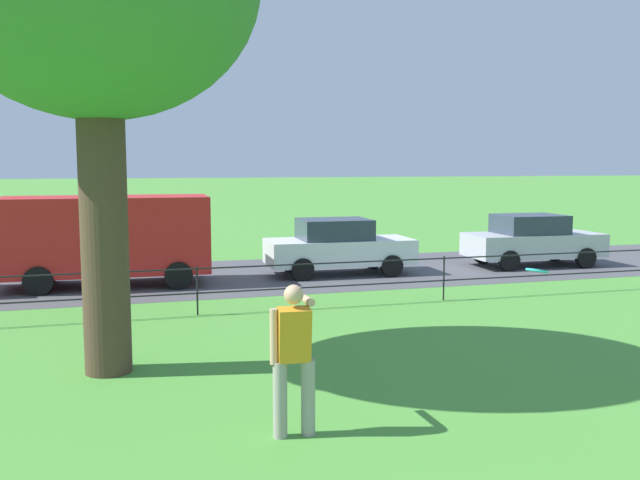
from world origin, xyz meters
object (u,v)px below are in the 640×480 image
(car_silver_right, at_px, (532,240))
(car_white_far_right, at_px, (338,246))
(person_thrower, at_px, (294,355))
(frisbee, at_px, (537,271))
(panel_van_left, at_px, (107,235))

(car_silver_right, bearing_deg, car_white_far_right, 178.89)
(car_white_far_right, height_order, car_silver_right, same)
(person_thrower, xyz_separation_m, frisbee, (3.03, -0.07, 0.82))
(frisbee, xyz_separation_m, car_white_far_right, (0.95, 10.83, -0.98))
(frisbee, bearing_deg, car_white_far_right, 84.98)
(panel_van_left, relative_size, car_white_far_right, 1.25)
(car_white_far_right, bearing_deg, frisbee, -95.02)
(person_thrower, xyz_separation_m, car_silver_right, (10.05, 10.65, -0.16))
(person_thrower, height_order, car_silver_right, person_thrower)
(frisbee, relative_size, panel_van_left, 0.07)
(frisbee, distance_m, panel_van_left, 11.90)
(person_thrower, distance_m, car_white_far_right, 11.48)
(frisbee, height_order, car_white_far_right, frisbee)
(car_silver_right, bearing_deg, panel_van_left, 179.94)
(frisbee, height_order, car_silver_right, frisbee)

